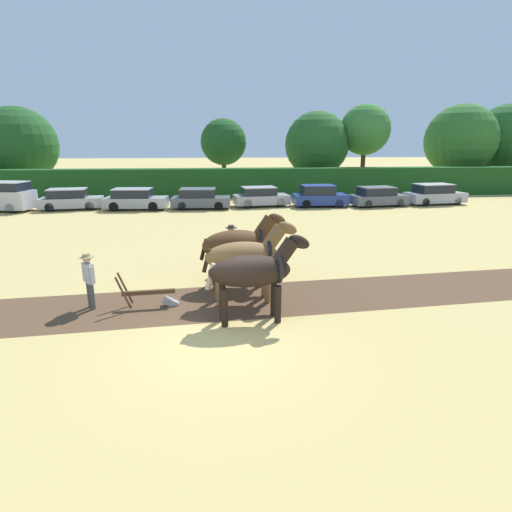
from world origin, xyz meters
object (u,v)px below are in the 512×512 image
at_px(parked_car_center, 200,199).
at_px(parked_car_right, 319,196).
at_px(tree_center_right, 460,140).
at_px(draft_horse_lead_right, 246,256).
at_px(tree_far_left, 19,145).
at_px(tree_right, 507,139).
at_px(farmer_at_plow, 89,277).
at_px(tree_center, 365,130).
at_px(parked_car_far_right, 378,197).
at_px(farmer_beside_team, 231,244).
at_px(draft_horse_trail_left, 240,245).
at_px(parked_car_center_right, 261,197).
at_px(plow, 154,296).
at_px(tree_left, 224,142).
at_px(parked_car_left, 70,199).
at_px(parked_car_center_left, 135,199).
at_px(tree_center_left, 317,144).
at_px(parked_car_end_right, 434,194).
at_px(draft_horse_lead_left, 254,271).

distance_m(parked_car_center, parked_car_right, 8.75).
relative_size(tree_center_right, draft_horse_lead_right, 2.93).
height_order(tree_far_left, tree_right, tree_right).
height_order(tree_far_left, farmer_at_plow, tree_far_left).
relative_size(tree_center, parked_car_far_right, 1.88).
bearing_deg(parked_car_far_right, farmer_beside_team, -135.91).
xyz_separation_m(draft_horse_trail_left, parked_car_far_right, (11.24, 16.23, -0.70)).
height_order(parked_car_center, parked_car_center_right, parked_car_center_right).
bearing_deg(plow, tree_center, 55.67).
relative_size(tree_center_right, farmer_at_plow, 5.18).
distance_m(tree_center_right, tree_right, 5.93).
bearing_deg(parked_car_right, tree_center_right, 32.83).
xyz_separation_m(tree_left, parked_car_far_right, (11.19, -12.00, -3.92)).
relative_size(tree_far_left, parked_car_right, 1.98).
bearing_deg(parked_car_left, parked_car_center_right, -7.37).
relative_size(parked_car_center_left, parked_car_far_right, 1.00).
xyz_separation_m(tree_center_left, parked_car_right, (-2.44, -11.25, -3.65)).
bearing_deg(tree_center, tree_right, 7.07).
bearing_deg(tree_far_left, plow, -60.97).
height_order(tree_right, parked_car_end_right, tree_right).
bearing_deg(parked_car_end_right, tree_right, 33.08).
bearing_deg(tree_center, parked_car_right, -123.57).
xyz_separation_m(parked_car_far_right, parked_car_end_right, (4.66, 0.44, 0.06)).
xyz_separation_m(plow, parked_car_center_left, (-3.90, 17.91, 0.40)).
bearing_deg(tree_center_right, draft_horse_lead_left, -128.15).
relative_size(parked_car_center_right, parked_car_far_right, 0.96).
bearing_deg(farmer_at_plow, tree_center_right, 12.07).
distance_m(draft_horse_lead_right, parked_car_left, 21.37).
distance_m(tree_right, parked_car_center_right, 30.72).
xyz_separation_m(tree_far_left, tree_center, (32.82, -0.78, 1.38)).
height_order(farmer_at_plow, parked_car_right, farmer_at_plow).
xyz_separation_m(tree_center, parked_car_end_right, (2.02, -10.41, -5.02)).
relative_size(tree_far_left, parked_car_end_right, 1.68).
bearing_deg(parked_car_center_right, draft_horse_lead_left, -103.98).
bearing_deg(plow, parked_car_end_right, 40.21).
relative_size(parked_car_far_right, parked_car_end_right, 0.94).
bearing_deg(parked_car_end_right, tree_center_right, 45.44).
relative_size(tree_center_left, tree_center, 0.92).
height_order(draft_horse_lead_right, parked_car_center_left, draft_horse_lead_right).
height_order(tree_left, farmer_beside_team, tree_left).
distance_m(tree_center_left, parked_car_right, 12.08).
xyz_separation_m(draft_horse_lead_right, parked_car_far_right, (11.12, 17.63, -0.70)).
bearing_deg(farmer_at_plow, draft_horse_trail_left, -14.32).
xyz_separation_m(tree_center_right, parked_car_center_left, (-31.01, -11.85, -4.11)).
height_order(tree_right, parked_car_far_right, tree_right).
bearing_deg(tree_right, tree_center_left, -176.17).
relative_size(parked_car_center, parked_car_right, 1.07).
distance_m(tree_far_left, parked_car_center_left, 17.38).
distance_m(tree_left, tree_center_right, 24.47).
height_order(tree_left, draft_horse_trail_left, tree_left).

